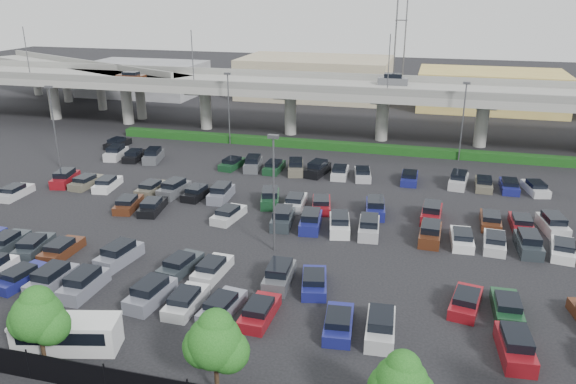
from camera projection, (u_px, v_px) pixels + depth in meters
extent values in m
plane|color=black|center=(297.00, 216.00, 55.99)|extent=(280.00, 280.00, 0.00)
cube|color=gray|center=(350.00, 90.00, 82.55)|extent=(150.00, 13.00, 1.10)
cube|color=slate|center=(343.00, 90.00, 76.51)|extent=(150.00, 0.50, 1.00)
cube|color=slate|center=(356.00, 77.00, 87.86)|extent=(150.00, 0.50, 1.00)
cylinder|color=gray|center=(54.00, 100.00, 96.17)|extent=(1.80, 1.80, 6.70)
cube|color=slate|center=(51.00, 81.00, 95.09)|extent=(2.60, 9.75, 0.50)
cylinder|color=gray|center=(127.00, 104.00, 92.80)|extent=(1.80, 1.80, 6.70)
cube|color=slate|center=(125.00, 85.00, 91.72)|extent=(2.60, 9.75, 0.50)
cylinder|color=gray|center=(206.00, 108.00, 89.43)|extent=(1.80, 1.80, 6.70)
cube|color=slate|center=(205.00, 88.00, 88.35)|extent=(2.60, 9.75, 0.50)
cylinder|color=gray|center=(290.00, 113.00, 86.05)|extent=(1.80, 1.80, 6.70)
cube|color=slate|center=(290.00, 92.00, 84.97)|extent=(2.60, 9.75, 0.50)
cylinder|color=gray|center=(382.00, 118.00, 82.68)|extent=(1.80, 1.80, 6.70)
cube|color=slate|center=(383.00, 97.00, 81.60)|extent=(2.60, 9.75, 0.50)
cylinder|color=gray|center=(482.00, 124.00, 79.31)|extent=(1.80, 1.80, 6.70)
cube|color=slate|center=(484.00, 101.00, 78.22)|extent=(2.60, 9.75, 0.50)
cube|color=#502715|center=(131.00, 77.00, 87.69)|extent=(4.40, 1.82, 0.82)
cube|color=black|center=(131.00, 73.00, 87.47)|extent=(2.30, 1.60, 0.50)
cube|color=#52555A|center=(393.00, 81.00, 83.45)|extent=(4.40, 1.82, 1.05)
cube|color=black|center=(393.00, 76.00, 83.17)|extent=(2.60, 1.60, 0.65)
cylinder|color=#515156|center=(27.00, 53.00, 87.49)|extent=(0.14, 0.14, 8.00)
cylinder|color=#515156|center=(193.00, 59.00, 80.75)|extent=(0.14, 0.14, 8.00)
cylinder|color=#515156|center=(389.00, 65.00, 74.00)|extent=(0.14, 0.14, 8.00)
cube|color=gray|center=(84.00, 68.00, 105.06)|extent=(50.93, 30.13, 1.10)
cube|color=slate|center=(83.00, 62.00, 104.70)|extent=(47.34, 22.43, 1.00)
cylinder|color=gray|center=(36.00, 79.00, 117.84)|extent=(1.60, 1.60, 6.70)
cylinder|color=gray|center=(67.00, 85.00, 110.61)|extent=(1.60, 1.60, 6.70)
cylinder|color=gray|center=(101.00, 92.00, 103.39)|extent=(1.60, 1.60, 6.70)
cylinder|color=gray|center=(141.00, 100.00, 96.17)|extent=(1.60, 1.60, 6.70)
cube|color=#133810|center=(340.00, 146.00, 78.49)|extent=(66.00, 1.60, 1.10)
cylinder|color=black|center=(28.00, 364.00, 32.40)|extent=(0.10, 0.10, 2.00)
cylinder|color=black|center=(105.00, 379.00, 31.19)|extent=(0.10, 0.10, 2.00)
cylinder|color=#332316|center=(43.00, 351.00, 33.61)|extent=(0.26, 0.26, 1.96)
sphere|color=#174A13|center=(37.00, 317.00, 32.79)|extent=(3.04, 3.04, 3.04)
sphere|color=#174A13|center=(50.00, 325.00, 32.90)|extent=(2.39, 2.39, 2.39)
sphere|color=#174A13|center=(29.00, 321.00, 32.97)|extent=(2.39, 2.39, 2.39)
sphere|color=#174A13|center=(37.00, 303.00, 32.59)|extent=(2.06, 2.06, 2.06)
cylinder|color=#332316|center=(217.00, 379.00, 31.22)|extent=(0.26, 0.26, 1.97)
sphere|color=#174A13|center=(215.00, 342.00, 30.39)|extent=(3.07, 3.07, 3.07)
sphere|color=#174A13|center=(228.00, 352.00, 30.50)|extent=(2.41, 2.41, 2.41)
sphere|color=#174A13|center=(204.00, 346.00, 30.58)|extent=(2.41, 2.41, 2.41)
sphere|color=#174A13|center=(216.00, 327.00, 30.19)|extent=(2.08, 2.08, 2.08)
sphere|color=#174A13|center=(401.00, 383.00, 27.69)|extent=(2.79, 2.79, 2.79)
sphere|color=#174A13|center=(403.00, 368.00, 27.52)|extent=(1.89, 1.89, 1.89)
cube|color=silver|center=(68.00, 336.00, 35.17)|extent=(6.73, 3.61, 1.87)
cube|color=black|center=(67.00, 329.00, 35.02)|extent=(5.88, 3.45, 0.85)
cube|color=silver|center=(65.00, 321.00, 34.82)|extent=(6.84, 3.72, 0.22)
cube|color=navy|center=(22.00, 278.00, 43.21)|extent=(2.48, 4.63, 0.82)
cube|color=black|center=(18.00, 272.00, 42.82)|extent=(1.94, 2.52, 0.50)
cube|color=slate|center=(52.00, 281.00, 42.51)|extent=(1.97, 4.46, 1.05)
cube|color=black|center=(51.00, 272.00, 42.23)|extent=(1.69, 2.65, 0.65)
cube|color=slate|center=(84.00, 286.00, 41.85)|extent=(1.87, 4.42, 1.05)
cube|color=black|center=(83.00, 276.00, 41.57)|extent=(1.63, 2.62, 0.65)
cube|color=slate|center=(151.00, 296.00, 40.52)|extent=(2.33, 4.58, 1.05)
cube|color=black|center=(150.00, 286.00, 40.24)|extent=(1.90, 2.77, 0.65)
cube|color=silver|center=(186.00, 302.00, 39.90)|extent=(1.88, 4.42, 0.82)
cube|color=black|center=(184.00, 296.00, 39.50)|extent=(1.63, 2.32, 0.50)
cube|color=slate|center=(222.00, 307.00, 39.24)|extent=(2.36, 4.59, 0.82)
cube|color=black|center=(221.00, 301.00, 38.84)|extent=(1.88, 2.48, 0.50)
cube|color=maroon|center=(260.00, 313.00, 38.57)|extent=(1.95, 4.45, 0.82)
cube|color=black|center=(259.00, 306.00, 38.18)|extent=(1.67, 2.35, 0.50)
cube|color=navy|center=(339.00, 325.00, 37.25)|extent=(2.25, 4.56, 0.82)
cube|color=black|center=(338.00, 318.00, 36.85)|extent=(1.82, 2.45, 0.50)
cube|color=silver|center=(380.00, 329.00, 36.55)|extent=(2.09, 4.50, 1.05)
cube|color=black|center=(381.00, 318.00, 36.26)|extent=(1.76, 2.69, 0.65)
cube|color=maroon|center=(515.00, 349.00, 34.56)|extent=(2.20, 4.54, 1.05)
cube|color=black|center=(517.00, 337.00, 34.28)|extent=(1.83, 2.73, 0.65)
cube|color=#2A3136|center=(7.00, 243.00, 49.08)|extent=(2.02, 4.48, 0.82)
cube|color=black|center=(5.00, 238.00, 48.68)|extent=(1.70, 2.37, 0.50)
cube|color=#2A3136|center=(34.00, 247.00, 48.41)|extent=(2.53, 4.64, 0.82)
cube|color=black|center=(32.00, 241.00, 48.02)|extent=(1.96, 2.53, 0.50)
cube|color=#502715|center=(62.00, 250.00, 47.75)|extent=(1.88, 4.43, 0.82)
cube|color=black|center=(59.00, 245.00, 47.35)|extent=(1.63, 2.32, 0.50)
cube|color=slate|center=(120.00, 257.00, 46.39)|extent=(2.42, 4.61, 1.05)
cube|color=black|center=(118.00, 248.00, 46.10)|extent=(1.95, 2.80, 0.65)
cube|color=#2A3136|center=(181.00, 266.00, 45.10)|extent=(2.46, 4.62, 0.82)
cube|color=black|center=(179.00, 260.00, 44.70)|extent=(1.93, 2.52, 0.50)
cube|color=silver|center=(213.00, 270.00, 44.44)|extent=(2.09, 4.50, 0.82)
cube|color=black|center=(211.00, 264.00, 44.04)|extent=(1.74, 2.39, 0.50)
cube|color=#52555A|center=(279.00, 277.00, 43.07)|extent=(2.04, 4.48, 1.05)
cube|color=black|center=(279.00, 268.00, 42.79)|extent=(1.73, 2.68, 0.65)
cube|color=navy|center=(314.00, 283.00, 42.45)|extent=(2.67, 4.68, 0.82)
cube|color=black|center=(314.00, 277.00, 42.06)|extent=(2.03, 2.57, 0.50)
cube|color=maroon|center=(466.00, 303.00, 39.80)|extent=(2.59, 4.66, 0.82)
cube|color=black|center=(467.00, 297.00, 39.40)|extent=(1.99, 2.55, 0.50)
cube|color=#163F22|center=(507.00, 308.00, 39.14)|extent=(1.97, 4.46, 0.82)
cube|color=black|center=(508.00, 302.00, 38.74)|extent=(1.68, 2.35, 0.50)
cube|color=silver|center=(15.00, 193.00, 61.05)|extent=(1.94, 4.45, 0.82)
cube|color=black|center=(13.00, 188.00, 60.65)|extent=(1.66, 2.34, 0.50)
cube|color=#502715|center=(128.00, 205.00, 57.74)|extent=(2.55, 4.65, 0.82)
cube|color=black|center=(127.00, 200.00, 57.34)|extent=(1.97, 2.54, 0.50)
cube|color=black|center=(153.00, 207.00, 57.07)|extent=(2.46, 4.62, 0.82)
cube|color=black|center=(151.00, 202.00, 56.68)|extent=(1.93, 2.51, 0.50)
cube|color=silver|center=(229.00, 215.00, 55.09)|extent=(2.43, 4.61, 0.82)
cube|color=black|center=(228.00, 210.00, 54.69)|extent=(1.91, 2.51, 0.50)
cube|color=#2A3136|center=(283.00, 220.00, 53.72)|extent=(2.28, 4.57, 1.05)
cube|color=black|center=(283.00, 212.00, 53.44)|extent=(1.87, 2.76, 0.65)
cube|color=navy|center=(311.00, 223.00, 53.06)|extent=(2.30, 4.58, 1.05)
cube|color=black|center=(311.00, 215.00, 52.78)|extent=(1.88, 2.76, 0.65)
cube|color=white|center=(339.00, 226.00, 52.40)|extent=(2.63, 4.67, 1.05)
cube|color=black|center=(340.00, 218.00, 52.11)|extent=(2.07, 2.86, 0.65)
cube|color=#B5B5BA|center=(369.00, 229.00, 51.73)|extent=(2.19, 4.54, 1.05)
cube|color=black|center=(369.00, 221.00, 51.45)|extent=(1.82, 2.73, 0.65)
cube|color=#502715|center=(430.00, 235.00, 50.41)|extent=(1.98, 4.46, 1.05)
cube|color=black|center=(431.00, 227.00, 50.13)|extent=(1.69, 2.66, 0.65)
cube|color=white|center=(462.00, 240.00, 49.78)|extent=(2.04, 4.49, 0.82)
cube|color=black|center=(463.00, 234.00, 49.39)|extent=(1.72, 2.38, 0.50)
cube|color=silver|center=(494.00, 243.00, 49.12)|extent=(2.08, 4.50, 0.82)
cube|color=black|center=(495.00, 237.00, 48.72)|extent=(1.74, 2.39, 0.50)
cube|color=#2A3136|center=(528.00, 245.00, 48.42)|extent=(2.09, 4.50, 1.05)
cube|color=black|center=(530.00, 237.00, 48.14)|extent=(1.76, 2.69, 0.65)
cube|color=white|center=(562.00, 250.00, 47.80)|extent=(2.46, 4.62, 0.82)
cube|color=black|center=(564.00, 244.00, 47.40)|extent=(1.93, 2.51, 0.50)
cube|color=maroon|center=(65.00, 180.00, 64.89)|extent=(2.62, 4.67, 1.05)
cube|color=black|center=(64.00, 173.00, 64.60)|extent=(2.07, 2.86, 0.65)
cube|color=#666150|center=(86.00, 183.00, 64.26)|extent=(2.07, 4.50, 0.82)
cube|color=black|center=(85.00, 178.00, 63.86)|extent=(1.73, 2.39, 0.50)
cube|color=white|center=(108.00, 185.00, 63.60)|extent=(2.36, 4.59, 0.82)
cube|color=black|center=(106.00, 180.00, 63.20)|extent=(1.88, 2.48, 0.50)
cube|color=#666150|center=(152.00, 189.00, 62.27)|extent=(1.99, 4.47, 0.82)
cube|color=black|center=(150.00, 184.00, 61.88)|extent=(1.69, 2.36, 0.50)
cube|color=#52555A|center=(174.00, 190.00, 61.57)|extent=(2.38, 4.60, 1.05)
cube|color=black|center=(174.00, 183.00, 61.29)|extent=(1.93, 2.79, 0.65)
cube|color=black|center=(197.00, 193.00, 60.95)|extent=(2.19, 4.54, 0.82)
cube|color=black|center=(196.00, 188.00, 60.55)|extent=(1.79, 2.43, 0.50)
cube|color=slate|center=(221.00, 195.00, 60.25)|extent=(2.04, 4.48, 1.05)
cube|color=black|center=(221.00, 187.00, 59.97)|extent=(1.73, 2.68, 0.65)
cube|color=#163F22|center=(270.00, 199.00, 58.92)|extent=(2.85, 4.71, 1.05)
cube|color=black|center=(270.00, 192.00, 58.64)|extent=(2.19, 2.92, 0.65)
cube|color=silver|center=(295.00, 203.00, 58.30)|extent=(2.14, 4.52, 0.82)
cube|color=black|center=(295.00, 198.00, 57.90)|extent=(1.77, 2.41, 0.50)
cube|color=maroon|center=(321.00, 205.00, 57.64)|extent=(2.65, 4.67, 0.82)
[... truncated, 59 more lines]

